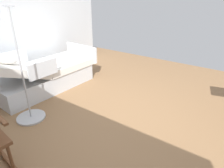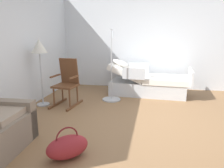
{
  "view_description": "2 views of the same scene",
  "coord_description": "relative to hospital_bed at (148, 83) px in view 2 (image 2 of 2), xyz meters",
  "views": [
    {
      "loc": [
        -1.37,
        2.14,
        1.85
      ],
      "look_at": [
        -0.1,
        0.34,
        0.81
      ],
      "focal_mm": 31.82,
      "sensor_mm": 36.0,
      "label": 1
    },
    {
      "loc": [
        -3.86,
        -0.27,
        1.59
      ],
      "look_at": [
        0.1,
        0.5,
        0.66
      ],
      "focal_mm": 35.31,
      "sensor_mm": 36.0,
      "label": 2
    }
  ],
  "objects": [
    {
      "name": "back_wall",
      "position": [
        -1.92,
        2.61,
        1.05
      ],
      "size": [
        5.52,
        0.1,
        2.7
      ],
      "primitive_type": "cube",
      "color": "silver",
      "rests_on": "ground"
    },
    {
      "name": "iv_pole",
      "position": [
        -0.7,
        0.84,
        -0.05
      ],
      "size": [
        0.44,
        0.44,
        1.69
      ],
      "color": "#B2B5BA",
      "rests_on": "ground"
    },
    {
      "name": "ground_plane",
      "position": [
        -1.92,
        0.12,
        -0.3
      ],
      "size": [
        6.64,
        6.64,
        0.0
      ],
      "primitive_type": "plane",
      "color": "olive"
    },
    {
      "name": "rocking_chair",
      "position": [
        -1.23,
        1.76,
        0.21
      ],
      "size": [
        0.81,
        0.56,
        1.05
      ],
      "color": "brown",
      "rests_on": "ground"
    },
    {
      "name": "hospital_bed",
      "position": [
        0.0,
        0.0,
        0.0
      ],
      "size": [
        1.09,
        2.15,
        0.96
      ],
      "color": "silver",
      "rests_on": "ground"
    },
    {
      "name": "side_wall",
      "position": [
        0.79,
        0.12,
        1.05
      ],
      "size": [
        0.1,
        5.09,
        2.7
      ],
      "primitive_type": "cube",
      "color": "silver",
      "rests_on": "ground"
    },
    {
      "name": "floor_lamp",
      "position": [
        -1.38,
        2.3,
        0.93
      ],
      "size": [
        0.34,
        0.34,
        1.48
      ],
      "color": "#B2B5BA",
      "rests_on": "ground"
    },
    {
      "name": "duffel_bag",
      "position": [
        -3.33,
        0.91,
        -0.14
      ],
      "size": [
        0.62,
        0.63,
        0.43
      ],
      "color": "maroon",
      "rests_on": "ground"
    }
  ]
}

